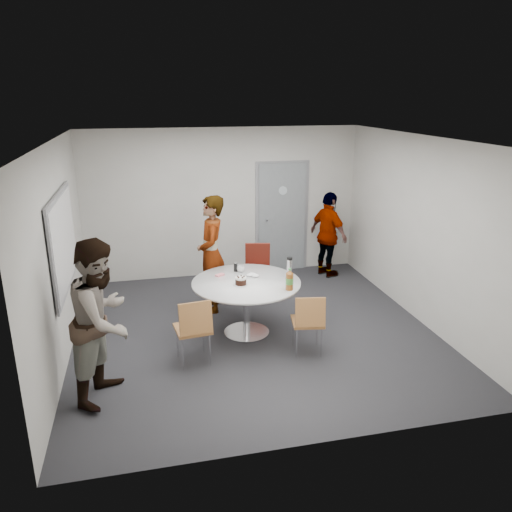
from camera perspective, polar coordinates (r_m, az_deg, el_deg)
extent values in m
plane|color=black|center=(7.25, -0.22, -8.56)|extent=(5.00, 5.00, 0.00)
plane|color=silver|center=(6.51, -0.24, 13.21)|extent=(5.00, 5.00, 0.00)
plane|color=#B0AEA7|center=(9.14, -3.72, 6.03)|extent=(5.00, 0.00, 5.00)
plane|color=#B0AEA7|center=(6.69, -21.60, 0.24)|extent=(0.00, 5.00, 5.00)
plane|color=#B0AEA7|center=(7.69, 18.29, 2.82)|extent=(0.00, 5.00, 5.00)
plane|color=#B0AEA7|center=(4.50, 6.87, -7.06)|extent=(5.00, 0.00, 5.00)
cube|color=slate|center=(9.42, 2.99, 4.38)|extent=(0.90, 0.05, 2.05)
cube|color=gray|center=(9.44, 2.95, 4.41)|extent=(1.02, 0.04, 2.12)
cylinder|color=#B2BFC6|center=(9.28, 3.09, 7.48)|extent=(0.16, 0.01, 0.16)
cylinder|color=silver|center=(9.28, 1.18, 4.16)|extent=(0.04, 0.14, 0.04)
cube|color=gray|center=(6.85, -21.19, 1.56)|extent=(0.03, 1.90, 1.25)
cube|color=white|center=(6.84, -21.03, 1.57)|extent=(0.01, 1.78, 1.13)
cylinder|color=white|center=(6.89, -1.12, -3.05)|extent=(1.50, 1.50, 0.03)
cylinder|color=silver|center=(7.04, -1.10, -5.96)|extent=(0.09, 0.09, 0.73)
cylinder|color=silver|center=(7.20, -1.08, -8.68)|extent=(0.64, 0.64, 0.02)
cylinder|color=white|center=(6.77, -1.74, -3.28)|extent=(0.20, 0.20, 0.01)
cylinder|color=black|center=(6.75, -1.75, -2.93)|extent=(0.15, 0.15, 0.08)
cylinder|color=white|center=(6.74, -1.75, -2.53)|extent=(0.15, 0.15, 0.02)
cylinder|color=brown|center=(6.58, 3.85, -2.94)|extent=(0.10, 0.10, 0.23)
cylinder|color=#408234|center=(6.57, 3.85, -2.86)|extent=(0.10, 0.10, 0.09)
cone|color=brown|center=(6.53, 3.87, -1.80)|extent=(0.10, 0.10, 0.05)
cylinder|color=#419049|center=(6.52, 3.88, -1.51)|extent=(0.04, 0.04, 0.02)
imported|color=white|center=(7.25, -1.75, -1.47)|extent=(0.16, 0.16, 0.09)
cylinder|color=black|center=(7.26, -2.34, -1.28)|extent=(0.06, 0.06, 0.13)
cylinder|color=silver|center=(7.17, 3.85, -1.21)|extent=(0.08, 0.08, 0.21)
cylinder|color=black|center=(7.13, 3.87, -0.29)|extent=(0.08, 0.08, 0.03)
cube|color=#EE777F|center=(7.11, -4.16, -2.18)|extent=(0.14, 0.12, 0.02)
ellipsoid|color=white|center=(7.07, -0.38, -2.20)|extent=(0.21, 0.21, 0.04)
cube|color=brown|center=(6.35, -7.25, -8.26)|extent=(0.47, 0.47, 0.04)
cube|color=brown|center=(6.07, -6.90, -7.10)|extent=(0.41, 0.14, 0.40)
cylinder|color=silver|center=(6.63, -6.05, -9.19)|extent=(0.02, 0.02, 0.45)
cylinder|color=silver|center=(6.57, -8.99, -9.59)|extent=(0.02, 0.02, 0.45)
cylinder|color=silver|center=(6.34, -5.28, -10.54)|extent=(0.02, 0.02, 0.45)
cylinder|color=silver|center=(6.27, -8.36, -10.98)|extent=(0.02, 0.02, 0.45)
cube|color=brown|center=(6.57, 5.90, -7.48)|extent=(0.46, 0.46, 0.03)
cube|color=brown|center=(6.31, 6.23, -6.43)|extent=(0.39, 0.15, 0.38)
cylinder|color=silver|center=(6.84, 6.99, -8.46)|extent=(0.02, 0.02, 0.43)
cylinder|color=silver|center=(6.79, 4.27, -8.57)|extent=(0.02, 0.02, 0.43)
cylinder|color=silver|center=(6.55, 7.48, -9.71)|extent=(0.02, 0.02, 0.43)
cylinder|color=silver|center=(6.51, 4.64, -9.84)|extent=(0.02, 0.02, 0.43)
cube|color=#5F1C13|center=(8.19, 0.21, -1.85)|extent=(0.51, 0.51, 0.04)
cube|color=#5F1C13|center=(8.30, 0.18, 0.16)|extent=(0.42, 0.18, 0.41)
cylinder|color=silver|center=(8.10, -1.00, -3.82)|extent=(0.02, 0.02, 0.46)
cylinder|color=silver|center=(8.11, 1.47, -3.80)|extent=(0.02, 0.02, 0.46)
cylinder|color=silver|center=(8.43, -1.01, -2.93)|extent=(0.02, 0.02, 0.46)
cylinder|color=silver|center=(8.43, 1.37, -2.92)|extent=(0.02, 0.02, 0.46)
imported|color=#A5C6EA|center=(7.66, -5.11, 0.20)|extent=(0.50, 0.71, 1.82)
imported|color=white|center=(5.70, -17.15, -6.99)|extent=(0.99, 1.09, 1.83)
imported|color=black|center=(9.23, 8.28, 2.41)|extent=(0.68, 1.00, 1.58)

